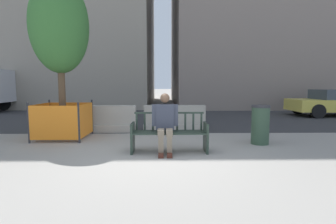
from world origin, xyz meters
The scene contains 10 objects.
ground_plane centered at (0.00, 0.00, 0.00)m, with size 200.00×200.00×0.00m, color gray.
street_asphalt centered at (0.00, 8.70, 0.00)m, with size 120.00×12.00×0.01m, color #333335.
street_bench centered at (0.28, 0.44, 0.40)m, with size 1.69×0.53×0.88m.
seated_person centered at (0.18, 0.38, 0.69)m, with size 0.58×0.72×1.31m.
jersey_barrier_centre centered at (0.52, 3.18, 0.34)m, with size 2.02×0.75×0.84m.
jersey_barrier_left centered at (-1.74, 3.11, 0.34)m, with size 2.01×0.72×0.84m.
street_tree centered at (-2.68, 2.02, 3.09)m, with size 1.57×1.57×4.40m.
construction_fence centered at (-2.68, 2.02, 0.53)m, with size 1.34×1.34×1.06m.
car_taxi_near centered at (8.46, 7.17, 0.66)m, with size 4.03×2.03×1.29m.
trash_bin centered at (2.61, 1.18, 0.50)m, with size 0.46×0.46×0.99m.
Camera 1 is at (0.13, -5.35, 1.49)m, focal length 28.00 mm.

